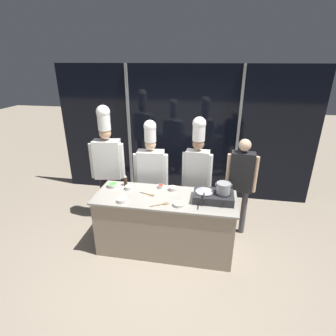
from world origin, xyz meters
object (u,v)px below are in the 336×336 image
Objects in this scene: chef_head at (107,158)px; person_guest at (241,178)px; prep_bowl_chicken at (122,200)px; chef_line at (197,166)px; prep_bowl_ginger at (179,204)px; frying_pan at (204,190)px; prep_bowl_bean_sprouts at (173,188)px; serving_spoon_slotted at (163,204)px; chef_sous at (151,168)px; squeeze_bottle_soy at (125,180)px; prep_bowl_chili_flakes at (161,186)px; stock_pot at (223,188)px; prep_bowl_rice at (128,187)px; portable_stove at (213,196)px; prep_bowl_scallions at (113,185)px; serving_spoon_solid at (150,195)px.

chef_head reaches higher than person_guest.
prep_bowl_chicken is 0.07× the size of chef_line.
prep_bowl_ginger is at bearing 2.59° from prep_bowl_chicken.
frying_pan is 3.20× the size of prep_bowl_chicken.
serving_spoon_slotted is at bearing -98.23° from prep_bowl_bean_sprouts.
chef_sous is 1.48m from person_guest.
person_guest is at bearing 12.02° from squeeze_bottle_soy.
prep_bowl_chili_flakes is 0.05× the size of chef_head.
prep_bowl_bean_sprouts is at bearing 150.87° from chef_head.
prep_bowl_bean_sprouts is at bearing 58.11° from chef_line.
stock_pot is 1.43m from prep_bowl_rice.
chef_line is at bearing 21.18° from squeeze_bottle_soy.
prep_bowl_ginger is 0.07× the size of chef_head.
portable_stove is at bearing -179.92° from stock_pot.
prep_bowl_bean_sprouts is at bearing -2.58° from squeeze_bottle_soy.
prep_bowl_bean_sprouts reaches higher than prep_bowl_chicken.
prep_bowl_scallions is 0.52m from prep_bowl_chicken.
portable_stove is 2.28× the size of serving_spoon_solid.
serving_spoon_solid is at bearing -179.36° from frying_pan.
person_guest is at bearing 170.41° from chef_head.
person_guest is at bearing 64.51° from stock_pot.
serving_spoon_solid is at bearing 154.25° from prep_bowl_ginger.
prep_bowl_scallions is at bearing 19.21° from person_guest.
squeeze_bottle_soy is 1.84m from person_guest.
chef_sous is 0.78m from chef_line.
frying_pan is 1.45m from prep_bowl_scallions.
prep_bowl_ginger is (0.83, -0.35, -0.01)m from prep_bowl_rice.
prep_bowl_chicken is 0.39m from prep_bowl_rice.
serving_spoon_solid is (0.37, -0.13, -0.02)m from prep_bowl_rice.
prep_bowl_scallions is at bearing 173.43° from frying_pan.
prep_bowl_scallions reaches higher than prep_bowl_chicken.
prep_bowl_chicken is at bearing -166.81° from frying_pan.
prep_bowl_scallions is at bearing -177.46° from prep_bowl_bean_sprouts.
prep_bowl_chicken is at bearing 71.21° from chef_sous.
portable_stove is 1.30m from prep_bowl_rice.
prep_bowl_chili_flakes is 0.71m from chef_line.
prep_bowl_bean_sprouts reaches higher than prep_bowl_chili_flakes.
chef_head is at bearing 118.26° from prep_bowl_scallions.
chef_head reaches higher than serving_spoon_slotted.
chef_head is at bearing 160.21° from portable_stove.
prep_bowl_scallions reaches higher than prep_bowl_chili_flakes.
prep_bowl_bean_sprouts is at bearing 7.08° from prep_bowl_rice.
squeeze_bottle_soy reaches higher than prep_bowl_chili_flakes.
serving_spoon_solid is at bearing 36.65° from prep_bowl_chicken.
squeeze_bottle_soy is at bearing 125.83° from prep_bowl_rice.
portable_stove is 0.85m from prep_bowl_chili_flakes.
prep_bowl_ginger is at bearing -27.23° from squeeze_bottle_soy.
squeeze_bottle_soy is 1.61× the size of prep_bowl_rice.
prep_bowl_scallions is 0.62m from chef_head.
prep_bowl_bean_sprouts is 0.49× the size of serving_spoon_slotted.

